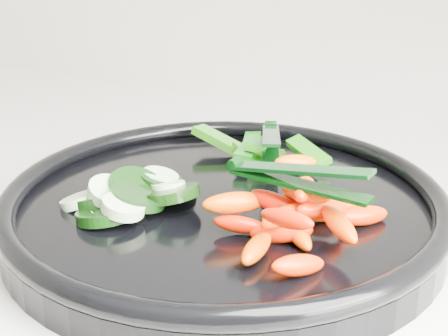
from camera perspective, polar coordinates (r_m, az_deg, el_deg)
The scene contains 6 objects.
veggie_tray at distance 0.53m, azimuth 0.00°, elevation -3.47°, with size 0.49×0.49×0.04m.
cucumber_pile at distance 0.53m, azimuth -8.23°, elevation -2.29°, with size 0.12×0.12×0.04m.
carrot_pile at distance 0.47m, azimuth 6.74°, elevation -4.15°, with size 0.13×0.15×0.05m.
pepper_pile at distance 0.62m, azimuth 3.76°, elevation 1.42°, with size 0.15×0.10×0.04m.
tong_carrot at distance 0.46m, azimuth 6.44°, elevation -0.72°, with size 0.11×0.02×0.02m.
tong_pepper at distance 0.60m, azimuth 4.31°, elevation 2.61°, with size 0.07×0.11×0.02m.
Camera 1 is at (0.33, 1.26, 1.18)m, focal length 50.00 mm.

